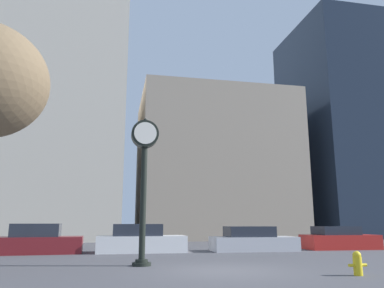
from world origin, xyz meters
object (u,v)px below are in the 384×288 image
(car_red, at_px, (339,239))
(fire_hydrant_near, at_px, (357,263))
(street_clock, at_px, (144,163))
(car_maroon, at_px, (39,241))
(car_silver, at_px, (252,241))
(car_white, at_px, (140,240))

(car_red, xyz_separation_m, fire_hydrant_near, (-5.69, -9.85, -0.20))
(street_clock, bearing_deg, car_maroon, 126.81)
(car_silver, height_order, car_red, car_silver)
(street_clock, height_order, car_red, street_clock)
(car_red, bearing_deg, car_maroon, -177.59)
(car_white, relative_size, car_silver, 0.98)
(car_silver, distance_m, fire_hydrant_near, 9.53)
(car_maroon, bearing_deg, car_silver, -4.26)
(car_maroon, relative_size, car_red, 0.98)
(street_clock, height_order, fire_hydrant_near, street_clock)
(car_white, bearing_deg, car_silver, -2.57)
(car_red, bearing_deg, car_white, -177.28)
(car_maroon, distance_m, car_red, 16.25)
(street_clock, xyz_separation_m, car_red, (11.66, 6.16, -3.11))
(car_white, bearing_deg, fire_hydrant_near, -60.25)
(car_silver, bearing_deg, car_white, 179.30)
(car_silver, relative_size, car_red, 1.09)
(street_clock, relative_size, fire_hydrant_near, 7.87)
(car_white, relative_size, fire_hydrant_near, 6.57)
(street_clock, xyz_separation_m, car_silver, (6.30, 5.83, -3.11))
(car_silver, distance_m, car_red, 5.37)
(car_maroon, xyz_separation_m, car_white, (4.93, -0.06, -0.01))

